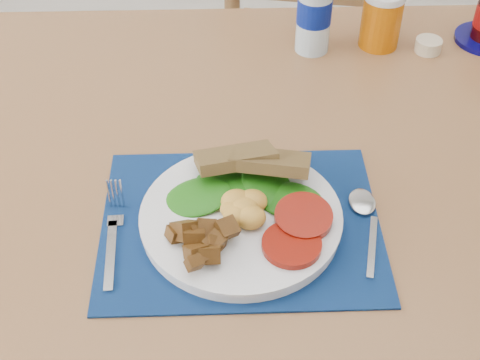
{
  "coord_description": "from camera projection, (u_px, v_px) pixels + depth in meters",
  "views": [
    {
      "loc": [
        -0.21,
        -0.69,
        1.48
      ],
      "look_at": [
        -0.19,
        0.04,
        0.8
      ],
      "focal_mm": 50.0,
      "sensor_mm": 36.0,
      "label": 1
    }
  ],
  "objects": [
    {
      "name": "juice_glass",
      "position": [
        381.0,
        21.0,
        1.33
      ],
      "size": [
        0.08,
        0.08,
        0.11
      ],
      "primitive_type": "cylinder",
      "color": "#B75604",
      "rests_on": "table"
    },
    {
      "name": "water_bottle",
      "position": [
        315.0,
        3.0,
        1.28
      ],
      "size": [
        0.07,
        0.07,
        0.23
      ],
      "color": "#ADBFCC",
      "rests_on": "table"
    },
    {
      "name": "chair_far",
      "position": [
        311.0,
        23.0,
        1.74
      ],
      "size": [
        0.51,
        0.49,
        1.18
      ],
      "rotation": [
        0.0,
        0.0,
        2.96
      ],
      "color": "brown",
      "rests_on": "ground"
    },
    {
      "name": "placemat",
      "position": [
        241.0,
        224.0,
        1.0
      ],
      "size": [
        0.41,
        0.32,
        0.0
      ],
      "primitive_type": "cube",
      "rotation": [
        0.0,
        0.0,
        0.0
      ],
      "color": "black",
      "rests_on": "table"
    },
    {
      "name": "fork",
      "position": [
        114.0,
        233.0,
        0.98
      ],
      "size": [
        0.03,
        0.19,
        0.0
      ],
      "rotation": [
        0.0,
        0.0,
        0.06
      ],
      "color": "#B2B5BA",
      "rests_on": "placemat"
    },
    {
      "name": "table",
      "position": [
        343.0,
        171.0,
        1.21
      ],
      "size": [
        1.4,
        0.9,
        0.75
      ],
      "color": "brown",
      "rests_on": "ground"
    },
    {
      "name": "breakfast_plate",
      "position": [
        237.0,
        215.0,
        0.98
      ],
      "size": [
        0.3,
        0.3,
        0.07
      ],
      "rotation": [
        0.0,
        0.0,
        0.06
      ],
      "color": "silver",
      "rests_on": "placemat"
    },
    {
      "name": "ramekin",
      "position": [
        428.0,
        46.0,
        1.34
      ],
      "size": [
        0.05,
        0.05,
        0.03
      ],
      "primitive_type": "cylinder",
      "color": "#C4B08F",
      "rests_on": "table"
    },
    {
      "name": "spoon",
      "position": [
        365.0,
        216.0,
        1.0
      ],
      "size": [
        0.04,
        0.18,
        0.01
      ],
      "rotation": [
        0.0,
        0.0,
        -0.23
      ],
      "color": "#B2B5BA",
      "rests_on": "placemat"
    }
  ]
}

